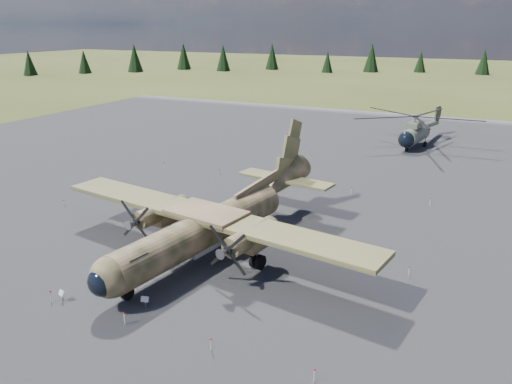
% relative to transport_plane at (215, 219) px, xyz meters
% --- Properties ---
extents(ground, '(500.00, 500.00, 0.00)m').
position_rel_transport_plane_xyz_m(ground, '(-1.83, 2.17, -2.71)').
color(ground, brown).
rests_on(ground, ground).
extents(apron, '(120.00, 120.00, 0.04)m').
position_rel_transport_plane_xyz_m(apron, '(-1.83, 12.17, -2.71)').
color(apron, '#59595E').
rests_on(apron, ground).
extents(transport_plane, '(28.62, 25.78, 9.42)m').
position_rel_transport_plane_xyz_m(transport_plane, '(0.00, 0.00, 0.00)').
color(transport_plane, '#3C3D21').
rests_on(transport_plane, ground).
extents(helicopter_near, '(21.37, 23.20, 4.75)m').
position_rel_transport_plane_xyz_m(helicopter_near, '(8.78, 43.26, 0.66)').
color(helicopter_near, slate).
rests_on(helicopter_near, ground).
extents(info_placard_left, '(0.55, 0.34, 0.80)m').
position_rel_transport_plane_xyz_m(info_placard_left, '(-5.25, -10.97, -2.18)').
color(info_placard_left, gray).
rests_on(info_placard_left, ground).
extents(info_placard_right, '(0.54, 0.33, 0.80)m').
position_rel_transport_plane_xyz_m(info_placard_right, '(0.12, -9.27, -2.18)').
color(info_placard_right, gray).
rests_on(info_placard_right, ground).
extents(barrier_fence, '(33.12, 29.62, 0.85)m').
position_rel_transport_plane_xyz_m(barrier_fence, '(-2.29, 2.09, -2.20)').
color(barrier_fence, silver).
rests_on(barrier_fence, ground).
extents(treeline, '(342.33, 338.61, 11.00)m').
position_rel_transport_plane_xyz_m(treeline, '(3.03, -1.73, 2.08)').
color(treeline, black).
rests_on(treeline, ground).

